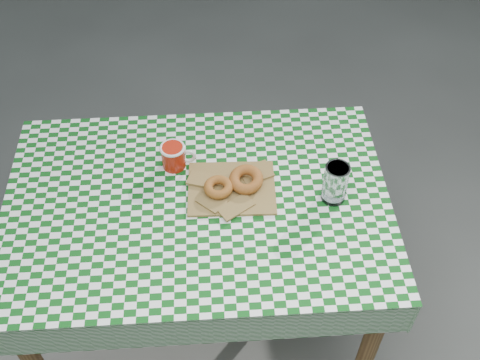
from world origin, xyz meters
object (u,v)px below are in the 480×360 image
Objects in this scene: table at (203,266)px; paper_bag at (232,188)px; drinking_glass at (335,183)px; coffee_mug at (173,156)px.

table is 4.33× the size of paper_bag.
paper_bag is 0.34m from drinking_glass.
coffee_mug reaches higher than table.
table is at bearing 171.62° from drinking_glass.
paper_bag reaches higher than table.
table is at bearing -63.53° from coffee_mug.
coffee_mug reaches higher than paper_bag.
drinking_glass is at bearing -16.49° from coffee_mug.
drinking_glass is (0.32, -0.10, 0.06)m from paper_bag.
table is 8.65× the size of drinking_glass.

